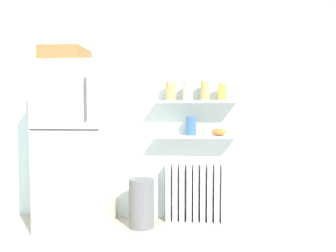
{
  "coord_description": "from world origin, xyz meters",
  "views": [
    {
      "loc": [
        0.09,
        -1.77,
        1.23
      ],
      "look_at": [
        -0.2,
        1.6,
        1.05
      ],
      "focal_mm": 36.97,
      "sensor_mm": 36.0,
      "label": 1
    }
  ],
  "objects_px": {
    "storage_jar_3": "(222,92)",
    "trash_bin": "(141,203)",
    "storage_jar_1": "(188,92)",
    "shelf_bowl": "(219,132)",
    "refrigerator": "(76,142)",
    "radiator": "(196,193)",
    "storage_jar_0": "(171,91)",
    "storage_jar_2": "(205,90)",
    "vase": "(191,126)"
  },
  "relations": [
    {
      "from": "storage_jar_1",
      "to": "trash_bin",
      "type": "height_order",
      "value": "storage_jar_1"
    },
    {
      "from": "storage_jar_0",
      "to": "vase",
      "type": "bearing_deg",
      "value": 0.0
    },
    {
      "from": "vase",
      "to": "trash_bin",
      "type": "bearing_deg",
      "value": -159.1
    },
    {
      "from": "radiator",
      "to": "storage_jar_1",
      "type": "xyz_separation_m",
      "value": [
        -0.09,
        -0.03,
        1.09
      ]
    },
    {
      "from": "radiator",
      "to": "storage_jar_1",
      "type": "distance_m",
      "value": 1.09
    },
    {
      "from": "storage_jar_2",
      "to": "vase",
      "type": "distance_m",
      "value": 0.4
    },
    {
      "from": "storage_jar_1",
      "to": "shelf_bowl",
      "type": "height_order",
      "value": "storage_jar_1"
    },
    {
      "from": "storage_jar_1",
      "to": "trash_bin",
      "type": "xyz_separation_m",
      "value": [
        -0.47,
        -0.19,
        -1.15
      ]
    },
    {
      "from": "refrigerator",
      "to": "storage_jar_1",
      "type": "distance_m",
      "value": 1.27
    },
    {
      "from": "storage_jar_1",
      "to": "storage_jar_3",
      "type": "bearing_deg",
      "value": 0.0
    },
    {
      "from": "radiator",
      "to": "storage_jar_3",
      "type": "bearing_deg",
      "value": -6.32
    },
    {
      "from": "storage_jar_3",
      "to": "trash_bin",
      "type": "height_order",
      "value": "storage_jar_3"
    },
    {
      "from": "refrigerator",
      "to": "shelf_bowl",
      "type": "height_order",
      "value": "refrigerator"
    },
    {
      "from": "storage_jar_0",
      "to": "trash_bin",
      "type": "bearing_deg",
      "value": -145.97
    },
    {
      "from": "storage_jar_0",
      "to": "trash_bin",
      "type": "relative_size",
      "value": 0.41
    },
    {
      "from": "storage_jar_2",
      "to": "storage_jar_0",
      "type": "bearing_deg",
      "value": -180.0
    },
    {
      "from": "trash_bin",
      "to": "storage_jar_2",
      "type": "bearing_deg",
      "value": 16.6
    },
    {
      "from": "storage_jar_1",
      "to": "shelf_bowl",
      "type": "relative_size",
      "value": 1.15
    },
    {
      "from": "storage_jar_3",
      "to": "storage_jar_0",
      "type": "bearing_deg",
      "value": 180.0
    },
    {
      "from": "storage_jar_0",
      "to": "shelf_bowl",
      "type": "distance_m",
      "value": 0.67
    },
    {
      "from": "refrigerator",
      "to": "storage_jar_1",
      "type": "xyz_separation_m",
      "value": [
        1.14,
        0.22,
        0.52
      ]
    },
    {
      "from": "storage_jar_1",
      "to": "shelf_bowl",
      "type": "distance_m",
      "value": 0.54
    },
    {
      "from": "vase",
      "to": "storage_jar_0",
      "type": "bearing_deg",
      "value": -180.0
    },
    {
      "from": "storage_jar_0",
      "to": "storage_jar_1",
      "type": "relative_size",
      "value": 1.09
    },
    {
      "from": "storage_jar_0",
      "to": "trash_bin",
      "type": "xyz_separation_m",
      "value": [
        -0.29,
        -0.19,
        -1.16
      ]
    },
    {
      "from": "refrigerator",
      "to": "vase",
      "type": "bearing_deg",
      "value": 10.48
    },
    {
      "from": "storage_jar_1",
      "to": "vase",
      "type": "distance_m",
      "value": 0.36
    },
    {
      "from": "shelf_bowl",
      "to": "refrigerator",
      "type": "bearing_deg",
      "value": -171.58
    },
    {
      "from": "vase",
      "to": "refrigerator",
      "type": "bearing_deg",
      "value": -169.52
    },
    {
      "from": "storage_jar_2",
      "to": "storage_jar_1",
      "type": "bearing_deg",
      "value": -180.0
    },
    {
      "from": "storage_jar_1",
      "to": "vase",
      "type": "height_order",
      "value": "storage_jar_1"
    },
    {
      "from": "refrigerator",
      "to": "storage_jar_3",
      "type": "height_order",
      "value": "refrigerator"
    },
    {
      "from": "refrigerator",
      "to": "radiator",
      "type": "relative_size",
      "value": 2.85
    },
    {
      "from": "refrigerator",
      "to": "vase",
      "type": "xyz_separation_m",
      "value": [
        1.18,
        0.22,
        0.16
      ]
    },
    {
      "from": "storage_jar_2",
      "to": "storage_jar_3",
      "type": "bearing_deg",
      "value": -0.0
    },
    {
      "from": "storage_jar_1",
      "to": "storage_jar_3",
      "type": "distance_m",
      "value": 0.36
    },
    {
      "from": "refrigerator",
      "to": "trash_bin",
      "type": "distance_m",
      "value": 0.92
    },
    {
      "from": "vase",
      "to": "trash_bin",
      "type": "relative_size",
      "value": 0.4
    },
    {
      "from": "trash_bin",
      "to": "radiator",
      "type": "bearing_deg",
      "value": 21.82
    },
    {
      "from": "radiator",
      "to": "trash_bin",
      "type": "relative_size",
      "value": 1.29
    },
    {
      "from": "radiator",
      "to": "storage_jar_3",
      "type": "height_order",
      "value": "storage_jar_3"
    },
    {
      "from": "vase",
      "to": "storage_jar_1",
      "type": "bearing_deg",
      "value": -180.0
    },
    {
      "from": "radiator",
      "to": "trash_bin",
      "type": "height_order",
      "value": "radiator"
    },
    {
      "from": "radiator",
      "to": "storage_jar_0",
      "type": "xyz_separation_m",
      "value": [
        -0.27,
        -0.03,
        1.09
      ]
    },
    {
      "from": "trash_bin",
      "to": "storage_jar_0",
      "type": "bearing_deg",
      "value": 34.03
    },
    {
      "from": "storage_jar_3",
      "to": "vase",
      "type": "height_order",
      "value": "storage_jar_3"
    },
    {
      "from": "radiator",
      "to": "trash_bin",
      "type": "bearing_deg",
      "value": -158.18
    },
    {
      "from": "storage_jar_2",
      "to": "storage_jar_3",
      "type": "distance_m",
      "value": 0.18
    },
    {
      "from": "radiator",
      "to": "storage_jar_0",
      "type": "height_order",
      "value": "storage_jar_0"
    },
    {
      "from": "radiator",
      "to": "shelf_bowl",
      "type": "xyz_separation_m",
      "value": [
        0.24,
        -0.03,
        0.66
      ]
    }
  ]
}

